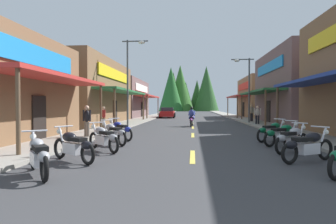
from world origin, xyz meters
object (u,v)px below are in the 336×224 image
motorcycle_parked_left_4 (120,130)px  pedestrian_by_shop (257,114)px  streetlamp_left (131,71)px  streetlamp_right (246,81)px  motorcycle_parked_left_1 (73,145)px  pedestrian_waiting (252,112)px  motorcycle_parked_right_3 (282,134)px  motorcycle_parked_right_4 (272,131)px  pedestrian_browsing (87,120)px  motorcycle_parked_left_2 (103,138)px  parked_car_curbside (167,113)px  motorcycle_parked_right_1 (307,146)px  motorcycle_parked_left_3 (113,133)px  motorcycle_parked_left_0 (38,155)px  rider_cruising_lead (192,118)px  pedestrian_strolling (103,116)px  motorcycle_parked_right_2 (292,139)px

motorcycle_parked_left_4 → pedestrian_by_shop: 13.93m
streetlamp_left → streetlamp_right: 10.53m
motorcycle_parked_left_1 → pedestrian_waiting: 22.38m
motorcycle_parked_right_3 → motorcycle_parked_right_4: size_ratio=1.06×
pedestrian_by_shop → pedestrian_browsing: (-10.55, -10.46, 0.01)m
motorcycle_parked_left_2 → pedestrian_browsing: pedestrian_browsing is taller
streetlamp_right → motorcycle_parked_right_3: 14.70m
parked_car_curbside → motorcycle_parked_right_4: bearing=-165.6°
streetlamp_left → pedestrian_waiting: (10.46, 6.73, -3.27)m
streetlamp_right → motorcycle_parked_right_4: bearing=-94.9°
streetlamp_right → motorcycle_parked_right_1: 18.04m
motorcycle_parked_right_4 → motorcycle_parked_left_3: bearing=155.3°
motorcycle_parked_right_1 → motorcycle_parked_right_4: bearing=55.8°
motorcycle_parked_left_0 → motorcycle_parked_right_3: bearing=-90.7°
motorcycle_parked_left_3 → rider_cruising_lead: (3.27, 10.77, 0.17)m
motorcycle_parked_left_1 → motorcycle_parked_left_2: bearing=-62.1°
streetlamp_right → motorcycle_parked_right_1: size_ratio=3.12×
streetlamp_left → motorcycle_parked_left_1: bearing=-84.7°
pedestrian_waiting → pedestrian_strolling: bearing=1.8°
motorcycle_parked_right_1 → motorcycle_parked_left_0: size_ratio=1.09×
motorcycle_parked_left_4 → parked_car_curbside: parked_car_curbside is taller
motorcycle_parked_left_1 → motorcycle_parked_left_3: (0.12, 3.76, 0.00)m
streetlamp_right → pedestrian_by_shop: bearing=-74.4°
motorcycle_parked_right_1 → motorcycle_parked_left_0: bearing=166.9°
pedestrian_strolling → motorcycle_parked_right_3: bearing=-77.8°
motorcycle_parked_right_2 → parked_car_curbside: 28.77m
pedestrian_browsing → pedestrian_waiting: 18.37m
motorcycle_parked_left_3 → motorcycle_parked_left_2: bearing=139.4°
parked_car_curbside → motorcycle_parked_left_1: bearing=178.4°
parked_car_curbside → motorcycle_parked_right_2: bearing=-167.6°
motorcycle_parked_left_4 → streetlamp_left: bearing=-37.8°
streetlamp_right → pedestrian_strolling: bearing=-146.6°
streetlamp_left → pedestrian_browsing: size_ratio=4.03×
motorcycle_parked_left_0 → pedestrian_browsing: bearing=-25.9°
motorcycle_parked_left_3 → pedestrian_browsing: pedestrian_browsing is taller
motorcycle_parked_left_4 → motorcycle_parked_left_1: bearing=133.4°
motorcycle_parked_left_3 → pedestrian_strolling: pedestrian_strolling is taller
motorcycle_parked_right_1 → motorcycle_parked_right_4: same height
motorcycle_parked_right_2 → motorcycle_parked_right_3: 1.66m
streetlamp_left → motorcycle_parked_right_1: 15.89m
motorcycle_parked_right_4 → pedestrian_browsing: (-8.86, 0.26, 0.47)m
motorcycle_parked_right_4 → motorcycle_parked_right_2: bearing=-130.7°
motorcycle_parked_right_4 → motorcycle_parked_left_1: size_ratio=0.97×
motorcycle_parked_left_4 → pedestrian_by_shop: (8.80, 10.79, 0.46)m
pedestrian_by_shop → pedestrian_waiting: size_ratio=0.93×
motorcycle_parked_right_2 → motorcycle_parked_left_4: 7.59m
motorcycle_parked_left_2 → motorcycle_parked_right_3: bearing=-120.0°
motorcycle_parked_left_1 → pedestrian_browsing: bearing=-37.4°
motorcycle_parked_left_1 → pedestrian_waiting: (9.19, 20.40, 0.54)m
motorcycle_parked_right_2 → pedestrian_by_shop: bearing=39.5°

